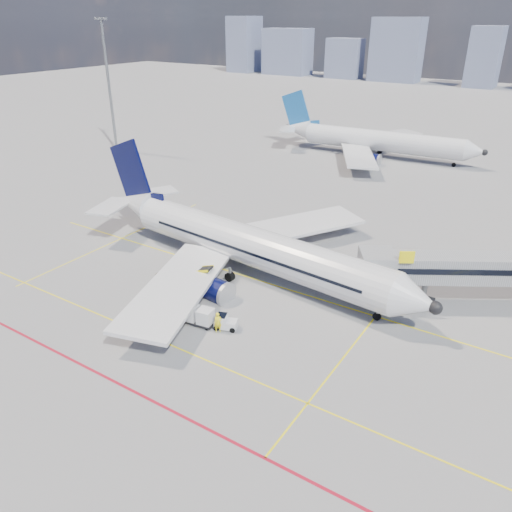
{
  "coord_description": "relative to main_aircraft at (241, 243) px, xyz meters",
  "views": [
    {
      "loc": [
        26.1,
        -31.86,
        25.77
      ],
      "look_at": [
        1.78,
        5.97,
        4.0
      ],
      "focal_mm": 35.0,
      "sensor_mm": 36.0,
      "label": 1
    }
  ],
  "objects": [
    {
      "name": "baggage_tug",
      "position": [
        5.37,
        -10.53,
        -2.54
      ],
      "size": [
        2.31,
        1.86,
        1.41
      ],
      "rotation": [
        0.0,
        0.0,
        0.36
      ],
      "color": "silver",
      "rests_on": "ground"
    },
    {
      "name": "belt_loader",
      "position": [
        -3.77,
        -6.17,
        -2.52
      ],
      "size": [
        6.69,
        2.31,
        2.69
      ],
      "rotation": [
        0.0,
        0.0,
        0.13
      ],
      "color": "black",
      "rests_on": "ground"
    },
    {
      "name": "main_aircraft",
      "position": [
        0.0,
        0.0,
        0.0
      ],
      "size": [
        43.81,
        38.11,
        12.81
      ],
      "rotation": [
        0.0,
        0.0,
        -0.1
      ],
      "color": "silver",
      "rests_on": "ground"
    },
    {
      "name": "apron_markings",
      "position": [
        1.67,
        -13.07,
        -3.21
      ],
      "size": [
        90.0,
        35.12,
        0.01
      ],
      "color": "yellow",
      "rests_on": "ground"
    },
    {
      "name": "distant_skyline",
      "position": [
        -10.97,
        180.84,
        7.89
      ],
      "size": [
        246.1,
        14.62,
        28.2
      ],
      "color": "slate",
      "rests_on": "ground"
    },
    {
      "name": "cargo_dolly",
      "position": [
        2.88,
        -11.26,
        -2.27
      ],
      "size": [
        3.3,
        1.83,
        1.72
      ],
      "rotation": [
        0.0,
        0.0,
        0.14
      ],
      "color": "black",
      "rests_on": "ground"
    },
    {
      "name": "second_aircraft",
      "position": [
        -5.85,
        55.59,
        0.0
      ],
      "size": [
        41.93,
        36.51,
        12.23
      ],
      "rotation": [
        0.0,
        0.0,
        0.06
      ],
      "color": "silver",
      "rests_on": "ground"
    },
    {
      "name": "floodlight_mast_nw",
      "position": [
        -52.75,
        30.84,
        10.37
      ],
      "size": [
        3.2,
        0.61,
        25.45
      ],
      "color": "slate",
      "rests_on": "ground"
    },
    {
      "name": "ground",
      "position": [
        2.25,
        -9.16,
        -3.22
      ],
      "size": [
        420.0,
        420.0,
        0.0
      ],
      "primitive_type": "plane",
      "color": "gray",
      "rests_on": "ground"
    },
    {
      "name": "ramp_worker",
      "position": [
        5.19,
        -11.29,
        -2.23
      ],
      "size": [
        0.84,
        0.84,
        1.97
      ],
      "primitive_type": "imported",
      "rotation": [
        0.0,
        0.0,
        0.8
      ],
      "color": "yellow",
      "rests_on": "ground"
    },
    {
      "name": "jet_bridge",
      "position": [
        25.75,
        7.75,
        0.53
      ],
      "size": [
        23.55,
        15.78,
        6.3
      ],
      "color": "gray",
      "rests_on": "ground"
    }
  ]
}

